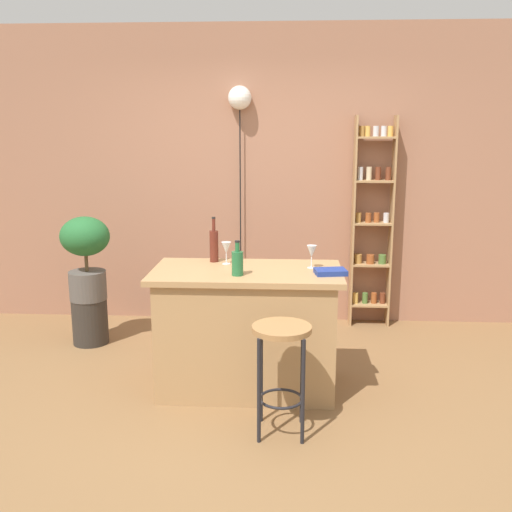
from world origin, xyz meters
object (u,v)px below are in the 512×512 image
at_px(potted_plant, 86,252).
at_px(wine_glass_center, 226,248).
at_px(plant_stool, 90,321).
at_px(bottle_vinegar, 214,245).
at_px(bottle_wine_red, 237,262).
at_px(wine_glass_left, 312,252).
at_px(pendant_globe_light, 240,101).
at_px(cookbook, 331,272).
at_px(spice_shelf, 372,222).
at_px(bar_stool, 282,353).

bearing_deg(potted_plant, wine_glass_center, -27.08).
height_order(plant_stool, potted_plant, potted_plant).
bearing_deg(bottle_vinegar, potted_plant, 153.74).
height_order(bottle_wine_red, wine_glass_left, bottle_wine_red).
bearing_deg(pendant_globe_light, cookbook, -65.31).
bearing_deg(plant_stool, bottle_vinegar, -26.26).
bearing_deg(pendant_globe_light, wine_glass_center, -89.60).
distance_m(spice_shelf, cookbook, 1.66).
distance_m(plant_stool, cookbook, 2.33).
distance_m(potted_plant, wine_glass_left, 2.05).
relative_size(bottle_wine_red, pendant_globe_light, 0.11).
bearing_deg(potted_plant, spice_shelf, 14.82).
distance_m(plant_stool, wine_glass_center, 1.65).
bearing_deg(bottle_wine_red, pendant_globe_light, 94.07).
bearing_deg(cookbook, wine_glass_center, 151.31).
xyz_separation_m(cookbook, pendant_globe_light, (-0.75, 1.63, 1.20)).
xyz_separation_m(plant_stool, wine_glass_center, (1.28, -0.66, 0.80)).
relative_size(bar_stool, bottle_vinegar, 2.07).
height_order(bottle_wine_red, bottle_vinegar, bottle_vinegar).
bearing_deg(spice_shelf, wine_glass_left, -113.53).
xyz_separation_m(spice_shelf, wine_glass_left, (-0.61, -1.41, 0.00)).
relative_size(bottle_wine_red, cookbook, 1.14).
bearing_deg(bottle_wine_red, bar_stool, -57.18).
xyz_separation_m(bar_stool, plant_stool, (-1.70, 1.46, -0.32)).
height_order(bottle_vinegar, wine_glass_center, bottle_vinegar).
distance_m(plant_stool, bottle_wine_red, 1.87).
relative_size(bottle_wine_red, bottle_vinegar, 0.71).
relative_size(bottle_wine_red, wine_glass_left, 1.46).
xyz_separation_m(plant_stool, bottle_vinegar, (1.18, -0.58, 0.81)).
bearing_deg(plant_stool, pendant_globe_light, 29.27).
height_order(wine_glass_left, pendant_globe_light, pendant_globe_light).
distance_m(bar_stool, bottle_wine_red, 0.73).
xyz_separation_m(potted_plant, wine_glass_center, (1.28, -0.66, 0.18)).
relative_size(plant_stool, wine_glass_center, 2.44).
bearing_deg(wine_glass_center, potted_plant, 152.92).
distance_m(bottle_vinegar, wine_glass_left, 0.73).
distance_m(bottle_vinegar, pendant_globe_light, 1.69).
bearing_deg(bottle_vinegar, cookbook, -21.88).
relative_size(spice_shelf, wine_glass_left, 12.03).
height_order(bottle_wine_red, pendant_globe_light, pendant_globe_light).
height_order(bar_stool, wine_glass_left, wine_glass_left).
relative_size(plant_stool, pendant_globe_light, 0.18).
xyz_separation_m(potted_plant, bottle_wine_red, (1.39, -0.99, 0.15)).
distance_m(spice_shelf, bottle_wine_red, 1.99).
bearing_deg(spice_shelf, bottle_vinegar, -136.83).
bearing_deg(wine_glass_center, spice_shelf, 46.98).
bearing_deg(potted_plant, wine_glass_left, -21.46).
distance_m(potted_plant, cookbook, 2.22).
distance_m(bar_stool, wine_glass_center, 1.03).
distance_m(bar_stool, potted_plant, 2.26).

